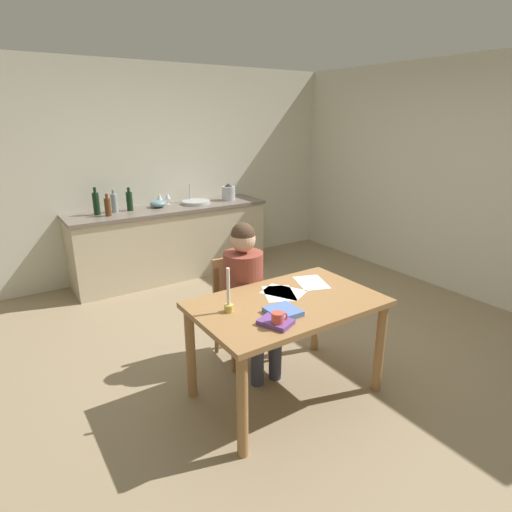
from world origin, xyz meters
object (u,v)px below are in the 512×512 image
Objects in this scene: bottle_vinegar at (108,207)px; mixing_bowl at (158,204)px; bottle_wine_red at (114,203)px; candlestick at (229,299)px; person_seated at (247,287)px; bottle_sauce at (129,201)px; sink_unit at (196,202)px; wine_glass_by_kettle at (160,197)px; chair_at_table at (239,303)px; wine_glass_near_sink at (168,196)px; book_magazine at (276,322)px; bottle_oil at (96,203)px; dining_table at (287,315)px; book_cookery at (283,312)px; stovetop_kettle at (229,193)px; coffee_mug at (278,320)px.

mixing_bowl is (0.64, 0.14, -0.06)m from bottle_vinegar.
mixing_bowl is (0.52, -0.02, -0.07)m from bottle_wine_red.
bottle_wine_red is (0.07, 2.79, 0.18)m from candlestick.
person_seated is 4.32× the size of bottle_sauce.
wine_glass_by_kettle is (-0.43, 0.15, 0.09)m from sink_unit.
mixing_bowl is at bearing 85.71° from chair_at_table.
bottle_sauce reaches higher than sink_unit.
wine_glass_by_kettle is (0.70, 0.23, 0.00)m from bottle_vinegar.
bottle_wine_red reaches higher than wine_glass_near_sink.
person_seated is 6.02× the size of book_magazine.
chair_at_table is at bearing -94.29° from mixing_bowl.
dining_table is at bearing -78.66° from bottle_oil.
bottle_wine_red is 1.72× the size of wine_glass_near_sink.
dining_table is at bearing -82.92° from bottle_wine_red.
candlestick is 0.98× the size of bottle_oil.
sink_unit is (0.92, 3.02, 0.16)m from book_magazine.
sink_unit is 0.84m from bottle_sauce.
candlestick reaches higher than dining_table.
bottle_wine_red is at bearing 98.29° from person_seated.
book_cookery is 3.13m from wine_glass_near_sink.
book_magazine is 3.10m from bottle_oil.
bottle_vinegar reaches higher than dining_table.
bottle_wine_red is at bearing -173.58° from wine_glass_by_kettle.
person_seated is at bearing -77.99° from bottle_vinegar.
book_magazine is 0.63× the size of bottle_oil.
chair_at_table is at bearing -80.89° from bottle_wine_red.
person_seated is 0.67m from book_cookery.
bottle_wine_red reaches higher than dining_table.
bottle_sauce reaches higher than candlestick.
mixing_bowl is at bearing 176.41° from stovetop_kettle.
dining_table is 6.61× the size of book_magazine.
chair_at_table is 2.38× the size of sink_unit.
bottle_oil is at bearing -177.31° from bottle_sauce.
wine_glass_near_sink is at bearing 81.64° from chair_at_table.
candlestick reaches higher than wine_glass_by_kettle.
bottle_vinegar is at bearing -175.71° from sink_unit.
bottle_oil reaches higher than book_cookery.
bottle_sauce is (-0.18, 2.20, 0.54)m from chair_at_table.
stovetop_kettle is at bearing -3.24° from bottle_wine_red.
chair_at_table is 5.57× the size of wine_glass_near_sink.
bottle_oil reaches higher than chair_at_table.
person_seated reaches higher than coffee_mug.
person_seated is 3.32× the size of sink_unit.
wine_glass_by_kettle is at bearing 84.41° from person_seated.
candlestick is 2.79m from bottle_wine_red.
chair_at_table is 0.97m from book_magazine.
wine_glass_near_sink is at bearing 55.92° from book_magazine.
wine_glass_near_sink is 0.11m from wine_glass_by_kettle.
person_seated is 2.47m from wine_glass_near_sink.
book_magazine is at bearing 77.14° from coffee_mug.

